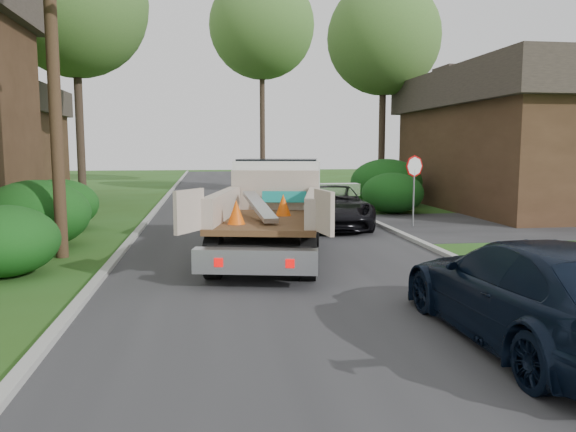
% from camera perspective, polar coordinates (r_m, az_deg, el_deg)
% --- Properties ---
extents(ground, '(120.00, 120.00, 0.00)m').
position_cam_1_polar(ground, '(10.09, 2.75, -8.81)').
color(ground, '#294A15').
rests_on(ground, ground).
extents(road, '(8.00, 90.00, 0.02)m').
position_cam_1_polar(road, '(19.81, -2.71, -0.97)').
color(road, '#28282B').
rests_on(road, ground).
extents(curb_left, '(0.20, 90.00, 0.12)m').
position_cam_1_polar(curb_left, '(19.84, -14.59, -1.02)').
color(curb_left, '#9E9E99').
rests_on(curb_left, ground).
extents(curb_right, '(0.20, 90.00, 0.12)m').
position_cam_1_polar(curb_right, '(20.59, 8.72, -0.59)').
color(curb_right, '#9E9E99').
rests_on(curb_right, ground).
extents(stop_sign, '(0.71, 0.32, 2.48)m').
position_cam_1_polar(stop_sign, '(19.85, 12.69, 4.02)').
color(stop_sign, slate).
rests_on(stop_sign, ground).
extents(utility_pole, '(2.42, 1.25, 10.00)m').
position_cam_1_polar(utility_pole, '(15.16, -22.79, 15.67)').
color(utility_pole, '#382619').
rests_on(utility_pole, ground).
extents(house_right, '(9.72, 12.96, 6.20)m').
position_cam_1_polar(house_right, '(27.83, 24.31, 7.23)').
color(house_right, '#382517').
rests_on(house_right, ground).
extents(hedge_left_a, '(2.34, 2.34, 1.53)m').
position_cam_1_polar(hedge_left_a, '(13.41, -27.00, -2.27)').
color(hedge_left_a, '#0F4213').
rests_on(hedge_left_a, ground).
extents(hedge_left_b, '(2.86, 2.86, 1.87)m').
position_cam_1_polar(hedge_left_b, '(16.79, -24.18, 0.18)').
color(hedge_left_b, '#0F4213').
rests_on(hedge_left_b, ground).
extents(hedge_left_c, '(2.60, 2.60, 1.70)m').
position_cam_1_polar(hedge_left_c, '(20.24, -22.27, 1.09)').
color(hedge_left_c, '#0F4213').
rests_on(hedge_left_c, ground).
extents(hedge_right_a, '(2.60, 2.60, 1.70)m').
position_cam_1_polar(hedge_right_a, '(23.87, 10.58, 2.32)').
color(hedge_right_a, '#0F4213').
rests_on(hedge_right_a, ground).
extents(hedge_right_b, '(3.38, 3.38, 2.21)m').
position_cam_1_polar(hedge_right_b, '(26.91, 9.96, 3.39)').
color(hedge_right_b, '#0F4213').
rests_on(hedge_right_b, ground).
extents(tree_left_far, '(6.40, 6.40, 12.20)m').
position_cam_1_polar(tree_left_far, '(27.83, -20.88, 19.49)').
color(tree_left_far, '#2D2119').
rests_on(tree_left_far, ground).
extents(tree_right_far, '(6.00, 6.00, 11.50)m').
position_cam_1_polar(tree_right_far, '(31.50, 9.71, 17.38)').
color(tree_right_far, '#2D2119').
rests_on(tree_right_far, ground).
extents(tree_center_far, '(7.20, 7.20, 14.60)m').
position_cam_1_polar(tree_center_far, '(40.56, -2.67, 18.70)').
color(tree_center_far, '#2D2119').
rests_on(tree_center_far, ground).
extents(flatbed_truck, '(3.94, 6.82, 2.43)m').
position_cam_1_polar(flatbed_truck, '(14.64, -1.38, 1.41)').
color(flatbed_truck, black).
rests_on(flatbed_truck, ground).
extents(black_pickup, '(2.97, 5.45, 1.45)m').
position_cam_1_polar(black_pickup, '(19.52, 4.47, 1.02)').
color(black_pickup, black).
rests_on(black_pickup, ground).
extents(navy_suv, '(2.15, 5.19, 1.50)m').
position_cam_1_polar(navy_suv, '(8.56, 23.65, -7.10)').
color(navy_suv, black).
rests_on(navy_suv, ground).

